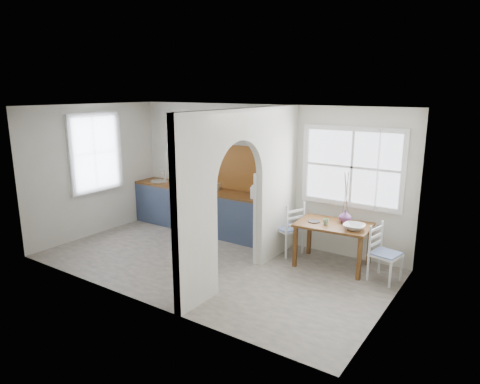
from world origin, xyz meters
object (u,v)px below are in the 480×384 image
Objects in this scene: chair_left at (287,227)px; chair_right at (386,253)px; dining_table at (332,245)px; kettle at (254,192)px; vase at (345,216)px.

chair_left is 1.79m from chair_right.
dining_table is 4.80× the size of kettle.
chair_right is at bearing -10.20° from dining_table.
kettle is (-2.52, 0.24, 0.58)m from chair_right.
kettle is (-1.63, 0.15, 0.66)m from dining_table.
vase is (1.02, 0.09, 0.36)m from chair_left.
chair_right is 0.90m from vase.
dining_table is at bearing -125.44° from vase.
chair_right is (1.78, -0.17, -0.04)m from chair_left.
chair_right is 2.59m from kettle.
dining_table is 0.89m from chair_right.
vase is at bearing 82.47° from chair_right.
dining_table is 5.44× the size of vase.
chair_left reaches higher than dining_table.
chair_left is at bearing 14.10° from kettle.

